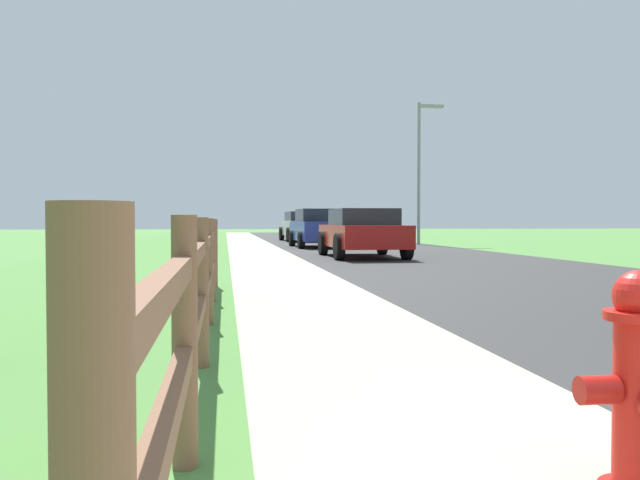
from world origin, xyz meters
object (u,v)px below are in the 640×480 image
(parked_suv_red, at_px, (362,232))
(parked_car_silver, at_px, (302,226))
(street_lamp, at_px, (421,160))
(parked_car_blue, at_px, (318,228))

(parked_suv_red, bearing_deg, parked_car_silver, 89.96)
(parked_car_silver, bearing_deg, street_lamp, -51.22)
(parked_suv_red, xyz_separation_m, street_lamp, (4.67, 9.71, 3.00))
(street_lamp, bearing_deg, parked_car_blue, -156.24)
(parked_suv_red, xyz_separation_m, parked_car_blue, (-0.25, 7.54, 0.04))
(parked_suv_red, bearing_deg, street_lamp, 64.29)
(parked_car_blue, xyz_separation_m, street_lamp, (4.93, 2.17, 2.96))
(parked_car_blue, relative_size, parked_car_silver, 0.86)
(parked_car_silver, xyz_separation_m, street_lamp, (4.66, -5.80, 2.95))
(parked_car_blue, distance_m, street_lamp, 6.14)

